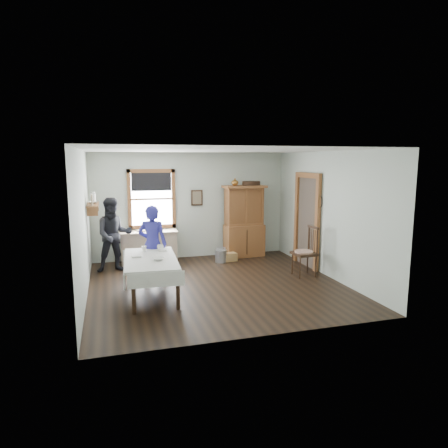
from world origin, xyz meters
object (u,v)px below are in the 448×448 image
object	(u,v)px
china_hutch	(244,221)
figure_dark	(114,238)
woman_blue	(153,247)
wicker_basket	(229,257)
work_counter	(149,247)
dining_table	(151,277)
pail	(221,256)
spindle_chair	(304,251)

from	to	relation	value
china_hutch	figure_dark	xyz separation A→B (m)	(-3.30, -0.57, -0.15)
figure_dark	woman_blue	bearing A→B (deg)	-61.57
wicker_basket	woman_blue	distance (m)	2.48
work_counter	china_hutch	bearing A→B (deg)	1.24
dining_table	figure_dark	world-z (taller)	figure_dark
figure_dark	wicker_basket	bearing A→B (deg)	-2.35
work_counter	figure_dark	bearing A→B (deg)	-143.54
pail	spindle_chair	bearing A→B (deg)	-49.30
dining_table	wicker_basket	size ratio (longest dim) A/B	5.30
china_hutch	spindle_chair	distance (m)	2.22
dining_table	woman_blue	bearing A→B (deg)	81.04
wicker_basket	figure_dark	xyz separation A→B (m)	(-2.78, -0.17, 0.68)
work_counter	spindle_chair	world-z (taller)	spindle_chair
dining_table	spindle_chair	world-z (taller)	spindle_chair
dining_table	pail	size ratio (longest dim) A/B	5.97
figure_dark	pail	bearing A→B (deg)	-2.97
work_counter	figure_dark	size ratio (longest dim) A/B	0.89
spindle_chair	figure_dark	world-z (taller)	figure_dark
dining_table	spindle_chair	xyz separation A→B (m)	(3.35, 0.42, 0.18)
china_hutch	dining_table	size ratio (longest dim) A/B	1.02
pail	figure_dark	xyz separation A→B (m)	(-2.54, -0.13, 0.63)
spindle_chair	figure_dark	size ratio (longest dim) A/B	0.71
woman_blue	figure_dark	xyz separation A→B (m)	(-0.74, 1.09, 0.03)
work_counter	dining_table	size ratio (longest dim) A/B	0.75
woman_blue	figure_dark	distance (m)	1.32
pail	woman_blue	bearing A→B (deg)	-145.86
woman_blue	figure_dark	world-z (taller)	figure_dark
china_hutch	dining_table	distance (m)	3.72
china_hutch	figure_dark	distance (m)	3.35
spindle_chair	pail	distance (m)	2.21
spindle_chair	figure_dark	xyz separation A→B (m)	(-3.96, 1.52, 0.23)
dining_table	figure_dark	distance (m)	2.07
wicker_basket	china_hutch	bearing A→B (deg)	37.28
figure_dark	china_hutch	bearing A→B (deg)	3.93
work_counter	dining_table	xyz separation A→B (m)	(-0.21, -2.52, -0.03)
wicker_basket	spindle_chair	bearing A→B (deg)	-54.95
dining_table	wicker_basket	distance (m)	3.03
china_hutch	figure_dark	world-z (taller)	china_hutch
pail	wicker_basket	bearing A→B (deg)	10.13
work_counter	pail	xyz separation A→B (m)	(1.72, -0.45, -0.24)
work_counter	figure_dark	world-z (taller)	figure_dark
china_hutch	dining_table	bearing A→B (deg)	-140.31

